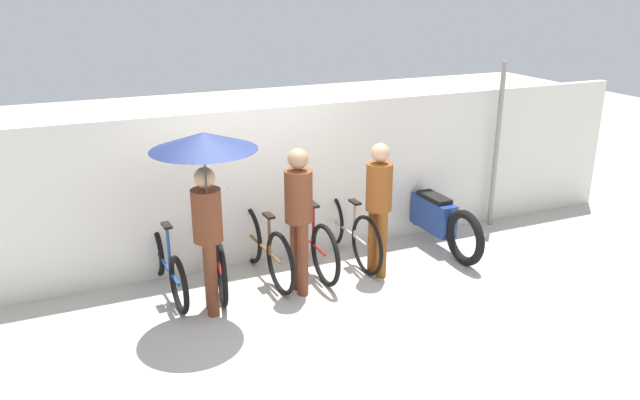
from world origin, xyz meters
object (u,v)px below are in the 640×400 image
motorcycle (433,217)px  pedestrian_trailing (379,199)px  parked_bicycle_4 (347,230)px  pedestrian_leading (205,171)px  parked_bicycle_0 (166,265)px  parked_bicycle_2 (264,247)px  parked_bicycle_3 (307,238)px  pedestrian_center (299,210)px  parked_bicycle_1 (217,256)px

motorcycle → pedestrian_trailing: bearing=112.3°
parked_bicycle_4 → pedestrian_leading: size_ratio=0.88×
pedestrian_leading → pedestrian_trailing: 2.26m
parked_bicycle_0 → pedestrian_leading: pedestrian_leading is taller
parked_bicycle_0 → parked_bicycle_4: parked_bicycle_4 is taller
parked_bicycle_2 → parked_bicycle_3: (0.59, 0.04, 0.01)m
pedestrian_center → pedestrian_trailing: bearing=178.4°
parked_bicycle_2 → motorcycle: bearing=-93.6°
parked_bicycle_4 → parked_bicycle_0: bearing=89.5°
pedestrian_leading → pedestrian_center: pedestrian_leading is taller
parked_bicycle_4 → motorcycle: parked_bicycle_4 is taller
parked_bicycle_0 → pedestrian_center: 1.70m
pedestrian_leading → parked_bicycle_0: bearing=-57.3°
parked_bicycle_1 → pedestrian_center: bearing=-114.9°
parked_bicycle_2 → parked_bicycle_3: size_ratio=0.95×
parked_bicycle_2 → pedestrian_leading: size_ratio=0.84×
parked_bicycle_1 → parked_bicycle_2: parked_bicycle_1 is taller
parked_bicycle_2 → pedestrian_trailing: (1.31, -0.49, 0.60)m
parked_bicycle_2 → motorcycle: parked_bicycle_2 is taller
parked_bicycle_3 → pedestrian_center: size_ratio=1.05×
parked_bicycle_3 → pedestrian_trailing: bearing=-127.4°
parked_bicycle_0 → parked_bicycle_3: size_ratio=0.94×
pedestrian_trailing → motorcycle: (1.15, 0.51, -0.58)m
parked_bicycle_2 → pedestrian_center: size_ratio=1.00×
parked_bicycle_0 → pedestrian_leading: 1.56m
parked_bicycle_2 → motorcycle: 2.47m
pedestrian_leading → pedestrian_center: size_ratio=1.19×
pedestrian_center → parked_bicycle_2: bearing=-70.2°
parked_bicycle_1 → motorcycle: size_ratio=0.79×
parked_bicycle_0 → parked_bicycle_1: 0.60m
parked_bicycle_3 → motorcycle: 1.87m
parked_bicycle_1 → pedestrian_leading: size_ratio=0.82×
parked_bicycle_1 → parked_bicycle_2: 0.59m
parked_bicycle_2 → parked_bicycle_3: parked_bicycle_3 is taller
parked_bicycle_0 → parked_bicycle_2: size_ratio=0.99×
parked_bicycle_3 → pedestrian_center: pedestrian_center is taller
pedestrian_center → parked_bicycle_4: bearing=-150.3°
parked_bicycle_1 → pedestrian_trailing: pedestrian_trailing is taller
parked_bicycle_4 → parked_bicycle_1: bearing=91.5°
parked_bicycle_4 → motorcycle: size_ratio=0.84×
parked_bicycle_0 → pedestrian_leading: (0.36, -0.76, 1.32)m
parked_bicycle_0 → parked_bicycle_1: parked_bicycle_1 is taller
pedestrian_leading → pedestrian_trailing: pedestrian_leading is taller
parked_bicycle_3 → parked_bicycle_2: bearing=92.8°
parked_bicycle_3 → parked_bicycle_4: parked_bicycle_4 is taller
parked_bicycle_4 → pedestrian_center: pedestrian_center is taller
parked_bicycle_2 → parked_bicycle_4: parked_bicycle_4 is taller
parked_bicycle_4 → pedestrian_center: (-0.94, -0.64, 0.63)m
parked_bicycle_0 → motorcycle: bearing=-94.4°
parked_bicycle_2 → parked_bicycle_3: 0.59m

